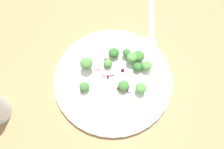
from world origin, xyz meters
The scene contains 27 objects.
ground_plane centered at (0.00, 0.00, -1.00)cm, with size 180.00×180.00×2.00cm, color olive.
plate centered at (-1.10, -0.26, 0.86)cm, with size 27.73×27.73×1.70cm.
dressing_pool centered at (-1.10, -0.26, 1.30)cm, with size 16.08×16.08×0.20cm, color white.
broccoli_floret_0 centered at (-0.63, -7.12, 2.65)cm, with size 2.27×2.27×2.30cm.
broccoli_floret_1 centered at (-0.69, 6.01, 2.61)cm, with size 2.15×2.15×2.18cm.
broccoli_floret_2 centered at (-5.46, -4.81, 3.76)cm, with size 2.96×2.96×3.00cm.
broccoli_floret_3 centered at (-6.26, 2.35, 2.76)cm, with size 2.56×2.56×2.60cm.
broccoli_floret_4 centered at (4.54, 4.25, 2.92)cm, with size 2.52×2.52×2.55cm.
broccoli_floret_5 centered at (-0.03, 7.98, 2.93)cm, with size 2.46×2.46×2.49cm.
broccoli_floret_6 centered at (-3.04, 5.59, 3.47)cm, with size 2.59×2.59×2.62cm.
broccoli_floret_7 centered at (-4.26, 0.45, 2.51)cm, with size 2.10×2.10×2.13cm.
broccoli_floret_8 centered at (-5.07, 5.18, 2.92)cm, with size 2.02×2.02×2.05cm.
broccoli_floret_9 centered at (2.52, 1.01, 2.79)cm, with size 2.58×2.58×2.61cm.
broccoli_floret_10 centered at (-2.92, 7.26, 3.21)cm, with size 2.85×2.85×2.88cm.
cranberry_0 centered at (-4.46, 0.33, 2.12)cm, with size 0.98×0.98×0.98cm, color #4C0A14.
cranberry_1 centered at (-1.35, -1.22, 2.04)cm, with size 0.71×0.71×0.71cm, color #4C0A14.
cranberry_2 centered at (2.23, -0.09, 1.79)cm, with size 0.88×0.88×0.88cm, color #4C0A14.
cranberry_3 centered at (-5.62, 0.10, 2.15)cm, with size 0.81×0.81×0.81cm, color #4C0A14.
cranberry_4 centered at (-7.38, -4.72, 1.94)cm, with size 0.87×0.87×0.87cm, color maroon.
cranberry_5 centered at (-6.31, -4.53, 1.75)cm, with size 0.78×0.78×0.78cm, color #4C0A14.
cranberry_6 centered at (-1.66, 2.73, 1.75)cm, with size 0.88×0.88×0.88cm, color #4C0A14.
onion_bit_0 centered at (-2.32, -2.09, 1.61)cm, with size 0.82×0.92×0.37cm, color #843D75.
onion_bit_1 centered at (-0.56, -7.47, 1.39)cm, with size 1.13×1.33×0.34cm, color #A35B93.
onion_bit_2 centered at (-2.00, 0.07, 1.74)cm, with size 1.38×1.08×0.46cm, color #A35B93.
onion_bit_3 centered at (3.36, 2.02, 1.78)cm, with size 1.25×1.26×0.47cm, color #843D75.
onion_bit_4 centered at (-4.74, -2.76, 1.57)cm, with size 1.30×1.36×0.56cm, color #A35B93.
fork centered at (-12.28, 16.02, 0.25)cm, with size 17.44×9.93×0.50cm.
Camera 1 is at (20.21, -9.11, 47.37)cm, focal length 35.41 mm.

